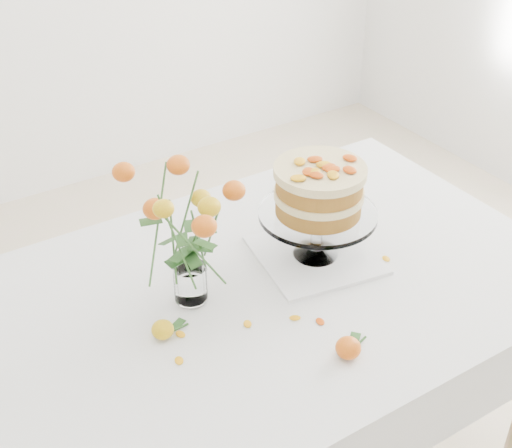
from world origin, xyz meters
The scene contains 12 objects.
table centered at (0.00, 0.00, 0.67)m, with size 1.43×0.93×0.76m.
napkin centered at (0.16, 0.02, 0.76)m, with size 0.28×0.28×0.01m, color white.
cake_stand centered at (0.16, 0.02, 0.94)m, with size 0.29×0.29×0.26m.
rose_vase centered at (-0.18, 0.04, 0.98)m, with size 0.30×0.30×0.38m.
loose_rose_near centered at (-0.29, -0.03, 0.78)m, with size 0.09×0.05×0.04m.
loose_rose_far centered at (0.01, -0.30, 0.78)m, with size 0.10×0.05×0.05m.
stray_petal_a centered at (-0.12, -0.10, 0.76)m, with size 0.03×0.02×0.00m, color #F3A40F.
stray_petal_b centered at (-0.02, -0.14, 0.76)m, with size 0.03×0.02×0.00m, color #F3A40F.
stray_petal_c centered at (0.02, -0.18, 0.76)m, with size 0.03×0.02×0.00m, color #F3A40F.
stray_petal_d centered at (-0.26, -0.05, 0.76)m, with size 0.03×0.02×0.00m, color #F3A40F.
stray_petal_e centered at (-0.30, -0.12, 0.76)m, with size 0.03×0.02×0.00m, color #F3A40F.
stray_petal_f centered at (0.30, -0.08, 0.76)m, with size 0.03×0.02×0.00m, color #F3A40F.
Camera 1 is at (-0.74, -1.11, 1.81)m, focal length 50.00 mm.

